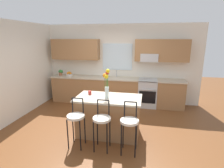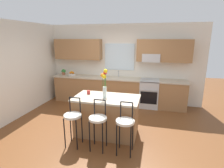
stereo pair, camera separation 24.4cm
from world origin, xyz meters
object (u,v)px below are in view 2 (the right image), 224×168
at_px(flower_vase, 104,82).
at_px(potted_plant_small, 64,72).
at_px(mug_ceramic, 89,92).
at_px(bar_stool_near, 73,118).
at_px(bar_stool_far, 125,124).
at_px(bar_stool_middle, 98,121).
at_px(oven_range, 149,93).
at_px(kitchen_island, 107,116).
at_px(fruit_bowl_oranges, 72,74).

xyz_separation_m(flower_vase, potted_plant_small, (-2.19, 2.10, -0.25)).
height_order(mug_ceramic, potted_plant_small, potted_plant_small).
bearing_deg(bar_stool_near, bar_stool_far, 0.00).
distance_m(bar_stool_middle, potted_plant_small, 3.50).
height_order(oven_range, flower_vase, flower_vase).
bearing_deg(kitchen_island, oven_range, 66.41).
bearing_deg(mug_ceramic, bar_stool_far, -35.74).
bearing_deg(flower_vase, bar_stool_middle, -86.96).
bearing_deg(bar_stool_far, flower_vase, 135.41).
height_order(bar_stool_middle, potted_plant_small, potted_plant_small).
distance_m(oven_range, flower_vase, 2.42).
bearing_deg(potted_plant_small, kitchen_island, -42.80).
height_order(oven_range, kitchen_island, same).
bearing_deg(bar_stool_far, kitchen_island, 131.35).
bearing_deg(fruit_bowl_oranges, bar_stool_middle, -54.81).
xyz_separation_m(bar_stool_middle, potted_plant_small, (-2.22, 2.68, 0.41)).
relative_size(oven_range, bar_stool_far, 0.88).
bearing_deg(flower_vase, oven_range, 66.25).
relative_size(oven_range, potted_plant_small, 4.25).
relative_size(flower_vase, potted_plant_small, 3.07).
xyz_separation_m(bar_stool_near, bar_stool_far, (1.10, 0.00, 0.00)).
bearing_deg(flower_vase, mug_ceramic, 159.26).
bearing_deg(bar_stool_near, potted_plant_small, 121.89).
distance_m(kitchen_island, bar_stool_far, 0.85).
distance_m(bar_stool_middle, mug_ceramic, 0.95).
height_order(bar_stool_far, flower_vase, flower_vase).
height_order(bar_stool_near, mug_ceramic, bar_stool_near).
height_order(bar_stool_far, potted_plant_small, potted_plant_small).
relative_size(kitchen_island, fruit_bowl_oranges, 6.23).
bearing_deg(bar_stool_near, fruit_bowl_oranges, 116.57).
height_order(bar_stool_middle, mug_ceramic, bar_stool_middle).
distance_m(bar_stool_near, bar_stool_middle, 0.55).
bearing_deg(flower_vase, potted_plant_small, 136.08).
distance_m(kitchen_island, potted_plant_small, 3.07).
height_order(bar_stool_far, mug_ceramic, bar_stool_far).
bearing_deg(bar_stool_near, oven_range, 61.59).
distance_m(oven_range, potted_plant_small, 3.16).
xyz_separation_m(bar_stool_near, fruit_bowl_oranges, (-1.34, 2.68, 0.34)).
relative_size(bar_stool_middle, flower_vase, 1.56).
relative_size(bar_stool_far, flower_vase, 1.56).
relative_size(kitchen_island, flower_vase, 2.25).
bearing_deg(oven_range, bar_stool_far, -97.21).
relative_size(bar_stool_near, flower_vase, 1.56).
bearing_deg(flower_vase, bar_stool_near, -132.25).
bearing_deg(mug_ceramic, kitchen_island, -13.81).
distance_m(oven_range, bar_stool_far, 2.68).
xyz_separation_m(fruit_bowl_oranges, potted_plant_small, (-0.32, -0.01, 0.07)).
bearing_deg(mug_ceramic, oven_range, 54.36).
height_order(oven_range, potted_plant_small, potted_plant_small).
bearing_deg(bar_stool_middle, mug_ceramic, 123.03).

